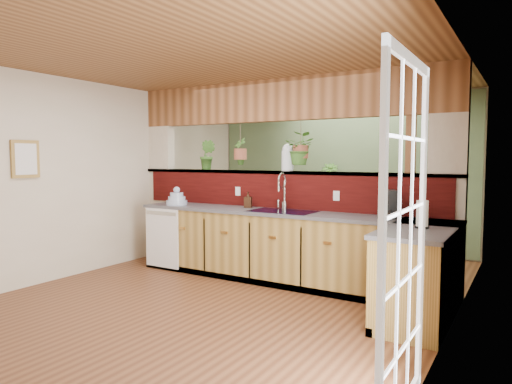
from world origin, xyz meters
The scene contains 27 objects.
ground centered at (0.00, 0.00, 0.00)m, with size 4.60×7.00×0.01m, color #58311B.
ceiling centered at (0.00, 0.00, 2.60)m, with size 4.60×7.00×0.01m, color brown.
wall_back centered at (0.00, 3.50, 1.30)m, with size 4.60×0.02×2.60m, color beige.
wall_left centered at (-2.30, 0.00, 1.30)m, with size 0.02×7.00×2.60m, color beige.
wall_right centered at (2.30, 0.00, 1.30)m, with size 0.02×7.00×2.60m, color beige.
pass_through_partition centered at (0.03, 1.35, 1.19)m, with size 4.60×0.21×2.60m.
pass_through_ledge centered at (0.00, 1.35, 1.37)m, with size 4.60×0.21×0.04m, color brown.
header_beam centered at (0.00, 1.35, 2.33)m, with size 4.60×0.15×0.55m, color brown.
sage_backwall centered at (0.00, 3.48, 1.30)m, with size 4.55×0.02×2.55m, color #59724E.
countertop centered at (0.84, 0.87, 0.45)m, with size 4.14×1.52×0.90m.
dishwasher centered at (-1.48, 0.66, 0.46)m, with size 0.58×0.03×0.82m.
navy_sink centered at (0.25, 0.98, 0.82)m, with size 0.82×0.50×0.18m.
french_door centered at (2.27, -1.30, 1.05)m, with size 0.06×1.02×2.16m, color white.
framed_print centered at (-2.27, -0.80, 1.55)m, with size 0.04×0.35×0.45m.
faucet centered at (0.17, 1.13, 1.16)m, with size 0.21×0.21×0.48m.
dish_stack centered at (-1.38, 0.87, 0.98)m, with size 0.30×0.30×0.26m.
soap_dispenser centered at (-0.34, 1.11, 1.01)m, with size 0.10×0.10×0.21m, color #3C2415.
coffee_maker centered at (1.54, 1.02, 1.04)m, with size 0.17×0.28×0.31m.
paper_towel centered at (2.02, 0.46, 1.03)m, with size 0.13×0.13×0.28m.
glass_jar centered at (0.12, 1.35, 1.57)m, with size 0.16×0.16×0.36m.
ledge_plant_left centered at (-1.20, 1.35, 1.61)m, with size 0.24×0.19×0.43m, color #366523.
hanging_plant_a centered at (-0.62, 1.35, 1.77)m, with size 0.24×0.20×0.51m.
hanging_plant_b centered at (0.31, 1.35, 1.87)m, with size 0.42×0.37×0.55m.
shelving_console centered at (-0.45, 3.25, 0.50)m, with size 1.37×0.36×0.91m, color black.
shelf_plant_a centered at (-0.87, 3.25, 1.17)m, with size 0.22×0.15×0.42m, color #366523.
shelf_plant_b centered at (-0.05, 3.25, 1.21)m, with size 0.29×0.29×0.52m, color #366523.
floor_plant centered at (1.28, 2.45, 0.34)m, with size 0.60×0.52×0.67m, color #366523.
Camera 1 is at (2.90, -4.02, 1.57)m, focal length 32.00 mm.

